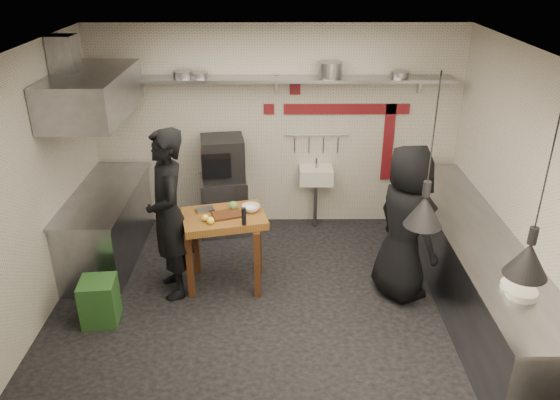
{
  "coord_description": "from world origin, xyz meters",
  "views": [
    {
      "loc": [
        0.01,
        -5.1,
        3.69
      ],
      "look_at": [
        0.04,
        0.3,
        1.16
      ],
      "focal_mm": 35.0,
      "sensor_mm": 36.0,
      "label": 1
    }
  ],
  "objects_px": {
    "combi_oven": "(223,158)",
    "chef_left": "(169,215)",
    "chef_right": "(405,223)",
    "oven_stand": "(224,205)",
    "green_bin": "(100,301)",
    "prep_table": "(225,250)"
  },
  "relations": [
    {
      "from": "combi_oven",
      "to": "chef_left",
      "type": "relative_size",
      "value": 0.29
    },
    {
      "from": "combi_oven",
      "to": "chef_right",
      "type": "height_order",
      "value": "chef_right"
    },
    {
      "from": "oven_stand",
      "to": "green_bin",
      "type": "distance_m",
      "value": 2.36
    },
    {
      "from": "prep_table",
      "to": "chef_right",
      "type": "height_order",
      "value": "chef_right"
    },
    {
      "from": "combi_oven",
      "to": "prep_table",
      "type": "relative_size",
      "value": 0.63
    },
    {
      "from": "oven_stand",
      "to": "chef_right",
      "type": "bearing_deg",
      "value": -44.22
    },
    {
      "from": "prep_table",
      "to": "chef_left",
      "type": "height_order",
      "value": "chef_left"
    },
    {
      "from": "combi_oven",
      "to": "chef_right",
      "type": "bearing_deg",
      "value": -44.34
    },
    {
      "from": "oven_stand",
      "to": "chef_right",
      "type": "xyz_separation_m",
      "value": [
        2.15,
        -1.55,
        0.51
      ]
    },
    {
      "from": "combi_oven",
      "to": "chef_left",
      "type": "height_order",
      "value": "chef_left"
    },
    {
      "from": "oven_stand",
      "to": "chef_left",
      "type": "relative_size",
      "value": 0.4
    },
    {
      "from": "chef_left",
      "to": "chef_right",
      "type": "relative_size",
      "value": 1.09
    },
    {
      "from": "green_bin",
      "to": "oven_stand",
      "type": "bearing_deg",
      "value": 60.65
    },
    {
      "from": "green_bin",
      "to": "combi_oven",
      "type": "bearing_deg",
      "value": 60.45
    },
    {
      "from": "green_bin",
      "to": "prep_table",
      "type": "height_order",
      "value": "prep_table"
    },
    {
      "from": "oven_stand",
      "to": "combi_oven",
      "type": "relative_size",
      "value": 1.38
    },
    {
      "from": "green_bin",
      "to": "prep_table",
      "type": "bearing_deg",
      "value": 28.63
    },
    {
      "from": "oven_stand",
      "to": "prep_table",
      "type": "bearing_deg",
      "value": -92.92
    },
    {
      "from": "combi_oven",
      "to": "green_bin",
      "type": "height_order",
      "value": "combi_oven"
    },
    {
      "from": "chef_left",
      "to": "green_bin",
      "type": "bearing_deg",
      "value": -70.49
    },
    {
      "from": "oven_stand",
      "to": "green_bin",
      "type": "relative_size",
      "value": 1.6
    },
    {
      "from": "oven_stand",
      "to": "prep_table",
      "type": "height_order",
      "value": "prep_table"
    }
  ]
}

